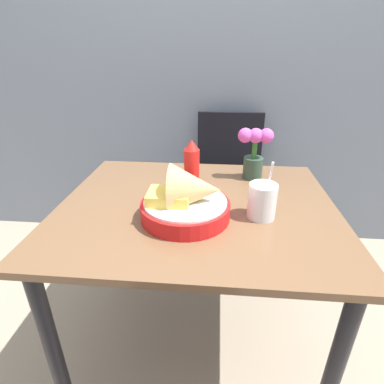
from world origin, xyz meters
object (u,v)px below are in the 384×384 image
Objects in this scene: chair_far_window at (228,176)px; food_basket at (189,200)px; drink_cup at (262,202)px; ketchup_bottle at (192,163)px; flower_vase at (254,151)px.

food_basket is at bearing -100.20° from chair_far_window.
drink_cup reaches higher than chair_far_window.
ketchup_bottle reaches higher than chair_far_window.
chair_far_window is 4.91× the size of ketchup_bottle.
food_basket is 1.44× the size of drink_cup.
food_basket is 1.59× the size of ketchup_bottle.
drink_cup is (0.08, -0.87, 0.27)m from chair_far_window.
chair_far_window is at bearing 73.92° from ketchup_bottle.
flower_vase is at bearing 17.84° from ketchup_bottle.
ketchup_bottle is 0.86× the size of flower_vase.
flower_vase is at bearing 56.40° from food_basket.
ketchup_bottle is at bearing -162.16° from flower_vase.
flower_vase is at bearing 89.62° from drink_cup.
flower_vase reaches higher than ketchup_bottle.
ketchup_bottle is at bearing -106.08° from chair_far_window.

